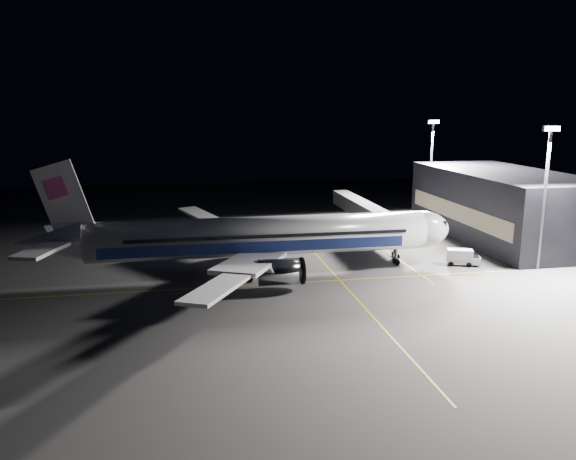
% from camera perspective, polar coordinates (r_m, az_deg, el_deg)
% --- Properties ---
extents(ground, '(200.00, 200.00, 0.00)m').
position_cam_1_polar(ground, '(81.15, -2.73, -4.26)').
color(ground, '#4C4C4F').
rests_on(ground, ground).
extents(guide_line_main, '(0.25, 80.00, 0.01)m').
position_cam_1_polar(guide_line_main, '(83.02, 4.14, -3.89)').
color(guide_line_main, gold).
rests_on(guide_line_main, ground).
extents(guide_line_cross, '(70.00, 0.25, 0.01)m').
position_cam_1_polar(guide_line_cross, '(75.47, -2.11, -5.54)').
color(guide_line_cross, gold).
rests_on(guide_line_cross, ground).
extents(guide_line_side, '(0.25, 40.00, 0.01)m').
position_cam_1_polar(guide_line_side, '(95.73, 9.61, -1.83)').
color(guide_line_side, gold).
rests_on(guide_line_side, ground).
extents(airliner, '(61.48, 54.22, 16.64)m').
position_cam_1_polar(airliner, '(79.70, -3.53, -0.74)').
color(airliner, silver).
rests_on(airliner, ground).
extents(terminal, '(18.12, 40.00, 12.00)m').
position_cam_1_polar(terminal, '(108.45, 21.00, 2.41)').
color(terminal, black).
rests_on(terminal, ground).
extents(jet_bridge, '(3.60, 34.40, 6.30)m').
position_cam_1_polar(jet_bridge, '(102.19, 8.17, 1.74)').
color(jet_bridge, '#B2B2B7').
rests_on(jet_bridge, ground).
extents(floodlight_mast_north, '(2.40, 0.68, 20.70)m').
position_cam_1_polar(floodlight_mast_north, '(120.60, 14.35, 6.83)').
color(floodlight_mast_north, '#59595E').
rests_on(floodlight_mast_north, ground).
extents(floodlight_mast_south, '(2.40, 0.67, 20.70)m').
position_cam_1_polar(floodlight_mast_south, '(87.75, 24.71, 4.15)').
color(floodlight_mast_south, '#59595E').
rests_on(floodlight_mast_south, ground).
extents(service_truck, '(5.11, 3.43, 2.44)m').
position_cam_1_polar(service_truck, '(87.90, 17.33, -2.63)').
color(service_truck, silver).
rests_on(service_truck, ground).
extents(baggage_tug, '(2.61, 2.15, 1.80)m').
position_cam_1_polar(baggage_tug, '(88.37, -4.66, -2.34)').
color(baggage_tug, black).
rests_on(baggage_tug, ground).
extents(safety_cone_a, '(0.41, 0.41, 0.62)m').
position_cam_1_polar(safety_cone_a, '(85.81, 0.89, -3.11)').
color(safety_cone_a, orange).
rests_on(safety_cone_a, ground).
extents(safety_cone_b, '(0.43, 0.43, 0.64)m').
position_cam_1_polar(safety_cone_b, '(91.28, -5.73, -2.21)').
color(safety_cone_b, orange).
rests_on(safety_cone_b, ground).
extents(safety_cone_c, '(0.35, 0.35, 0.52)m').
position_cam_1_polar(safety_cone_c, '(85.78, 0.72, -3.15)').
color(safety_cone_c, orange).
rests_on(safety_cone_c, ground).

